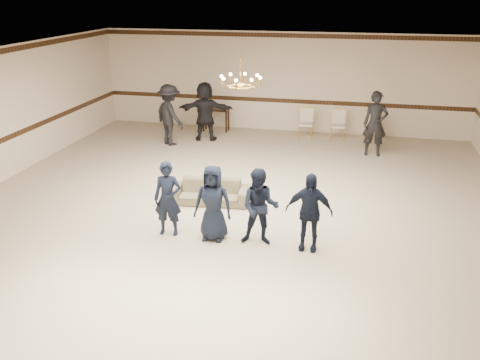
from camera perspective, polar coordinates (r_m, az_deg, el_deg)
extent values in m
cube|color=#BFAF93|center=(10.99, -1.09, -3.84)|extent=(12.00, 14.00, 0.01)
cube|color=#35251D|center=(10.08, -1.22, 12.92)|extent=(12.00, 14.00, 0.01)
cube|color=beige|center=(17.12, 4.62, 10.72)|extent=(12.00, 0.01, 3.20)
cube|color=#3A2211|center=(17.22, 4.56, 8.75)|extent=(12.00, 0.02, 0.14)
cube|color=#3A2211|center=(16.91, 4.76, 15.65)|extent=(12.00, 0.02, 0.14)
imported|color=black|center=(9.98, -7.99, -2.07)|extent=(0.57, 0.40, 1.48)
imported|color=black|center=(9.71, -3.00, -2.55)|extent=(0.73, 0.48, 1.48)
imported|color=black|center=(9.52, 2.23, -3.03)|extent=(0.76, 0.61, 1.48)
imported|color=black|center=(9.41, 7.63, -3.51)|extent=(0.87, 0.37, 1.48)
imported|color=#6B6347|center=(11.52, -3.35, -1.29)|extent=(1.81, 0.86, 0.51)
imported|color=black|center=(15.72, -7.78, 7.14)|extent=(1.36, 1.25, 1.84)
imported|color=black|center=(16.08, -3.88, 7.59)|extent=(1.76, 0.79, 1.84)
imported|color=black|center=(15.05, 14.73, 6.03)|extent=(0.69, 0.47, 1.84)
cube|color=#301D10|center=(17.25, -2.68, 6.67)|extent=(0.91, 0.43, 0.74)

